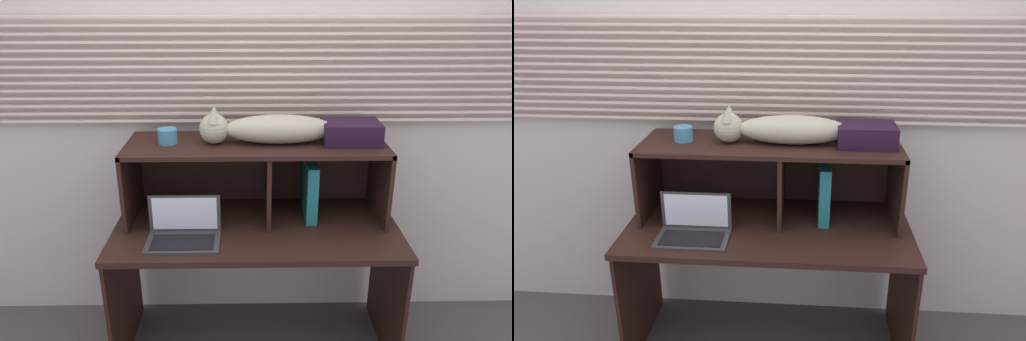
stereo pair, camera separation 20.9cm
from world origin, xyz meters
The scene contains 9 objects.
back_panel_with_blinds centered at (0.00, 0.55, 1.26)m, with size 4.40×0.08×2.50m.
desk centered at (0.00, 0.18, 0.59)m, with size 1.39×0.67×0.73m.
hutch_shelf_unit centered at (0.01, 0.33, 1.01)m, with size 1.27×0.41×0.39m.
cat centered at (0.07, 0.30, 1.19)m, with size 0.89×0.17×0.18m.
laptop centered at (-0.34, 0.05, 0.77)m, with size 0.34×0.21×0.19m.
binder_upright centered at (0.27, 0.30, 0.88)m, with size 0.05×0.26×0.30m, color #1E7173.
book_stack centered at (-0.40, 0.30, 0.75)m, with size 0.20×0.24×0.03m.
small_basket centered at (-0.43, 0.30, 1.16)m, with size 0.09×0.09×0.07m, color teal.
storage_box centered at (0.46, 0.30, 1.17)m, with size 0.28×0.20×0.10m, color black.
Camera 2 is at (0.17, -1.90, 1.84)m, focal length 33.26 mm.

